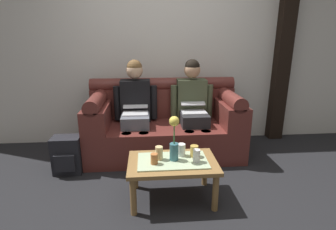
{
  "coord_description": "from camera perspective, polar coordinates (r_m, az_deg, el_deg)",
  "views": [
    {
      "loc": [
        -0.23,
        -2.09,
        1.49
      ],
      "look_at": [
        0.02,
        0.8,
        0.62
      ],
      "focal_mm": 27.96,
      "sensor_mm": 36.0,
      "label": 1
    }
  ],
  "objects": [
    {
      "name": "ground_plane",
      "position": [
        2.57,
        1.17,
        -18.72
      ],
      "size": [
        14.0,
        14.0,
        0.0
      ],
      "primitive_type": "plane",
      "color": "black"
    },
    {
      "name": "back_wall_patterned",
      "position": [
        3.8,
        -1.46,
        16.01
      ],
      "size": [
        6.0,
        0.12,
        2.9
      ],
      "primitive_type": "cube",
      "color": "silver",
      "rests_on": "ground_plane"
    },
    {
      "name": "timber_pillar",
      "position": [
        4.15,
        23.97,
        14.7
      ],
      "size": [
        0.2,
        0.2,
        2.9
      ],
      "primitive_type": "cube",
      "color": "black",
      "rests_on": "ground_plane"
    },
    {
      "name": "couch",
      "position": [
        3.45,
        -0.8,
        -2.22
      ],
      "size": [
        1.94,
        0.88,
        0.96
      ],
      "color": "maroon",
      "rests_on": "ground_plane"
    },
    {
      "name": "person_left",
      "position": [
        3.36,
        -7.11,
        2.17
      ],
      "size": [
        0.56,
        0.67,
        1.22
      ],
      "color": "#595B66",
      "rests_on": "ground_plane"
    },
    {
      "name": "person_right",
      "position": [
        3.41,
        5.38,
        2.44
      ],
      "size": [
        0.56,
        0.67,
        1.22
      ],
      "color": "#232326",
      "rests_on": "ground_plane"
    },
    {
      "name": "coffee_table",
      "position": [
        2.48,
        0.99,
        -11.12
      ],
      "size": [
        0.82,
        0.53,
        0.4
      ],
      "color": "olive",
      "rests_on": "ground_plane"
    },
    {
      "name": "flower_vase",
      "position": [
        2.37,
        1.34,
        -5.31
      ],
      "size": [
        0.09,
        0.09,
        0.42
      ],
      "color": "#336672",
      "rests_on": "coffee_table"
    },
    {
      "name": "cup_near_left",
      "position": [
        2.43,
        -1.96,
        -8.28
      ],
      "size": [
        0.07,
        0.07,
        0.13
      ],
      "primitive_type": "cylinder",
      "color": "#DBB77A",
      "rests_on": "coffee_table"
    },
    {
      "name": "cup_near_right",
      "position": [
        2.51,
        5.73,
        -7.83
      ],
      "size": [
        0.08,
        0.08,
        0.11
      ],
      "primitive_type": "cylinder",
      "color": "gold",
      "rests_on": "coffee_table"
    },
    {
      "name": "cup_far_center",
      "position": [
        2.41,
        6.23,
        -8.8
      ],
      "size": [
        0.06,
        0.06,
        0.12
      ],
      "primitive_type": "cylinder",
      "color": "white",
      "rests_on": "coffee_table"
    },
    {
      "name": "cup_far_left",
      "position": [
        2.51,
        2.95,
        -7.58
      ],
      "size": [
        0.07,
        0.07,
        0.12
      ],
      "primitive_type": "cylinder",
      "color": "white",
      "rests_on": "coffee_table"
    },
    {
      "name": "cup_far_right",
      "position": [
        2.36,
        -3.02,
        -9.51
      ],
      "size": [
        0.06,
        0.06,
        0.1
      ],
      "primitive_type": "cylinder",
      "color": "#B26633",
      "rests_on": "coffee_table"
    },
    {
      "name": "backpack_left",
      "position": [
        3.2,
        -21.07,
        -8.17
      ],
      "size": [
        0.31,
        0.26,
        0.42
      ],
      "color": "black",
      "rests_on": "ground_plane"
    }
  ]
}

